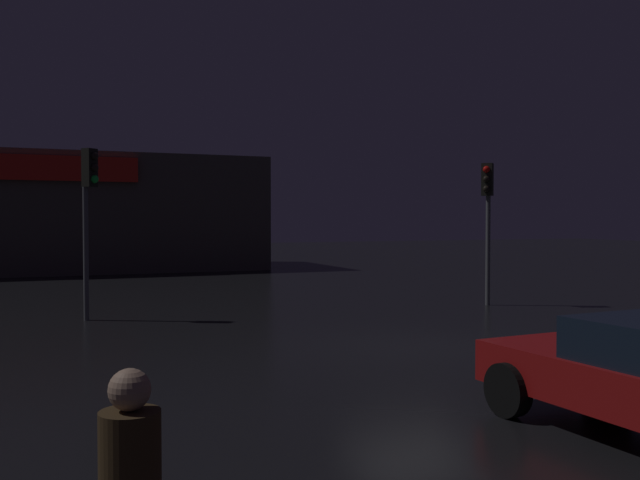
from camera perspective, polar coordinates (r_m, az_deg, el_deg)
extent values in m
plane|color=black|center=(14.49, 7.50, -8.65)|extent=(120.00, 120.00, 0.00)
cube|color=#4C4742|center=(37.65, -20.51, 2.04)|extent=(19.84, 7.96, 5.76)
cube|color=red|center=(33.60, -20.28, 5.52)|extent=(6.60, 0.24, 1.14)
cylinder|color=#595B60|center=(21.62, 13.56, 0.43)|extent=(0.14, 0.14, 4.27)
cube|color=black|center=(21.50, 13.51, 4.83)|extent=(0.41, 0.41, 0.97)
sphere|color=red|center=(21.36, 13.43, 5.63)|extent=(0.20, 0.20, 0.20)
sphere|color=black|center=(21.34, 13.43, 4.85)|extent=(0.20, 0.20, 0.20)
sphere|color=black|center=(21.33, 13.42, 4.07)|extent=(0.20, 0.20, 0.20)
cylinder|color=#595B60|center=(18.84, -18.59, 0.40)|extent=(0.14, 0.14, 4.40)
cube|color=black|center=(18.78, -18.30, 5.63)|extent=(0.41, 0.41, 0.97)
sphere|color=black|center=(18.69, -17.95, 6.54)|extent=(0.20, 0.20, 0.20)
sphere|color=black|center=(18.67, -17.94, 5.65)|extent=(0.20, 0.20, 0.20)
sphere|color=#19D13F|center=(18.65, -17.93, 4.76)|extent=(0.20, 0.20, 0.20)
cube|color=#A51414|center=(9.38, 24.70, -10.54)|extent=(2.02, 4.05, 0.56)
cylinder|color=black|center=(9.70, 15.08, -11.74)|extent=(0.26, 0.73, 0.72)
cylinder|color=black|center=(10.94, 22.36, -10.26)|extent=(0.26, 0.73, 0.72)
cylinder|color=#3F2D19|center=(4.18, -15.24, -17.88)|extent=(0.48, 0.48, 0.69)
sphere|color=tan|center=(4.04, -15.29, -11.71)|extent=(0.24, 0.24, 0.24)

